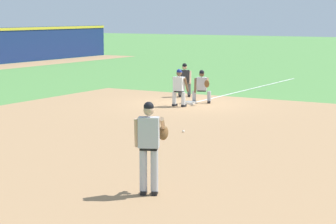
{
  "coord_description": "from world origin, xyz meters",
  "views": [
    {
      "loc": [
        -22.74,
        -12.41,
        3.53
      ],
      "look_at": [
        -8.48,
        -3.99,
        1.06
      ],
      "focal_mm": 70.0,
      "sensor_mm": 36.0,
      "label": 1
    }
  ],
  "objects_px": {
    "first_base_bag": "(190,103)",
    "pitcher": "(150,142)",
    "umpire": "(185,79)",
    "baseball": "(183,131)",
    "first_baseman": "(202,85)",
    "baserunner": "(179,86)"
  },
  "relations": [
    {
      "from": "first_base_bag",
      "to": "umpire",
      "type": "bearing_deg",
      "value": 34.7
    },
    {
      "from": "pitcher",
      "to": "first_baseman",
      "type": "distance_m",
      "value": 13.58
    },
    {
      "from": "first_base_bag",
      "to": "baserunner",
      "type": "xyz_separation_m",
      "value": [
        -0.91,
        -0.01,
        0.75
      ]
    },
    {
      "from": "pitcher",
      "to": "umpire",
      "type": "relative_size",
      "value": 1.27
    },
    {
      "from": "baseball",
      "to": "pitcher",
      "type": "relative_size",
      "value": 0.04
    },
    {
      "from": "umpire",
      "to": "first_base_bag",
      "type": "bearing_deg",
      "value": -145.3
    },
    {
      "from": "baseball",
      "to": "first_baseman",
      "type": "bearing_deg",
      "value": 22.79
    },
    {
      "from": "umpire",
      "to": "first_baseman",
      "type": "bearing_deg",
      "value": -132.22
    },
    {
      "from": "first_base_bag",
      "to": "pitcher",
      "type": "xyz_separation_m",
      "value": [
        -12.08,
        -5.7,
        1.01
      ]
    },
    {
      "from": "first_base_bag",
      "to": "pitcher",
      "type": "height_order",
      "value": "pitcher"
    },
    {
      "from": "pitcher",
      "to": "umpire",
      "type": "bearing_deg",
      "value": 26.63
    },
    {
      "from": "first_baseman",
      "to": "umpire",
      "type": "height_order",
      "value": "umpire"
    },
    {
      "from": "first_base_bag",
      "to": "baseball",
      "type": "relative_size",
      "value": 5.14
    },
    {
      "from": "pitcher",
      "to": "first_baseman",
      "type": "bearing_deg",
      "value": 23.29
    },
    {
      "from": "umpire",
      "to": "baseball",
      "type": "bearing_deg",
      "value": -151.07
    },
    {
      "from": "first_base_bag",
      "to": "umpire",
      "type": "height_order",
      "value": "umpire"
    },
    {
      "from": "pitcher",
      "to": "umpire",
      "type": "distance_m",
      "value": 15.6
    },
    {
      "from": "baseball",
      "to": "baserunner",
      "type": "relative_size",
      "value": 0.05
    },
    {
      "from": "baseball",
      "to": "first_baseman",
      "type": "relative_size",
      "value": 0.06
    },
    {
      "from": "pitcher",
      "to": "umpire",
      "type": "height_order",
      "value": "pitcher"
    },
    {
      "from": "baseball",
      "to": "baserunner",
      "type": "xyz_separation_m",
      "value": [
        4.81,
        2.89,
        0.76
      ]
    },
    {
      "from": "first_base_bag",
      "to": "pitcher",
      "type": "bearing_deg",
      "value": -154.74
    }
  ]
}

